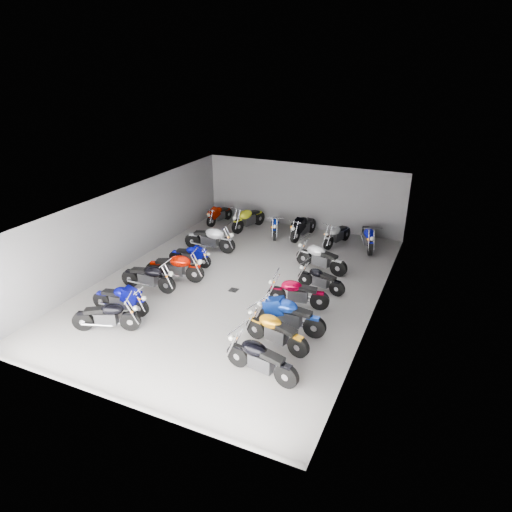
# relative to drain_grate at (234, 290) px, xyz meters

# --- Properties ---
(ground) EXTENTS (14.00, 14.00, 0.00)m
(ground) POSITION_rel_drain_grate_xyz_m (0.00, 0.50, -0.01)
(ground) COLOR gray
(ground) RESTS_ON ground
(wall_back) EXTENTS (10.00, 0.10, 3.20)m
(wall_back) POSITION_rel_drain_grate_xyz_m (0.00, 7.50, 1.59)
(wall_back) COLOR slate
(wall_back) RESTS_ON ground
(wall_left) EXTENTS (0.10, 14.00, 3.20)m
(wall_left) POSITION_rel_drain_grate_xyz_m (-5.00, 0.50, 1.59)
(wall_left) COLOR slate
(wall_left) RESTS_ON ground
(wall_right) EXTENTS (0.10, 14.00, 3.20)m
(wall_right) POSITION_rel_drain_grate_xyz_m (5.00, 0.50, 1.59)
(wall_right) COLOR slate
(wall_right) RESTS_ON ground
(ceiling) EXTENTS (10.00, 14.00, 0.04)m
(ceiling) POSITION_rel_drain_grate_xyz_m (0.00, 0.50, 3.21)
(ceiling) COLOR black
(ceiling) RESTS_ON wall_back
(drain_grate) EXTENTS (0.32, 0.32, 0.01)m
(drain_grate) POSITION_rel_drain_grate_xyz_m (0.00, 0.00, 0.00)
(drain_grate) COLOR black
(drain_grate) RESTS_ON ground
(motorcycle_left_a) EXTENTS (2.01, 1.00, 0.94)m
(motorcycle_left_a) POSITION_rel_drain_grate_xyz_m (-2.37, -4.00, 0.51)
(motorcycle_left_a) COLOR black
(motorcycle_left_a) RESTS_ON ground
(motorcycle_left_b) EXTENTS (2.11, 0.47, 0.93)m
(motorcycle_left_b) POSITION_rel_drain_grate_xyz_m (-2.69, -2.97, 0.50)
(motorcycle_left_b) COLOR black
(motorcycle_left_b) RESTS_ON ground
(motorcycle_left_c) EXTENTS (2.22, 0.48, 0.97)m
(motorcycle_left_c) POSITION_rel_drain_grate_xyz_m (-2.82, -1.26, 0.53)
(motorcycle_left_c) COLOR black
(motorcycle_left_c) RESTS_ON ground
(motorcycle_left_d) EXTENTS (2.30, 0.71, 1.02)m
(motorcycle_left_d) POSITION_rel_drain_grate_xyz_m (-2.38, -0.20, 0.55)
(motorcycle_left_d) COLOR black
(motorcycle_left_d) RESTS_ON ground
(motorcycle_left_e) EXTENTS (1.87, 0.41, 0.82)m
(motorcycle_left_e) POSITION_rel_drain_grate_xyz_m (-2.57, 1.17, 0.44)
(motorcycle_left_e) COLOR black
(motorcycle_left_e) RESTS_ON ground
(motorcycle_left_f) EXTENTS (2.36, 0.52, 1.04)m
(motorcycle_left_f) POSITION_rel_drain_grate_xyz_m (-2.60, 2.88, 0.56)
(motorcycle_left_f) COLOR black
(motorcycle_left_f) RESTS_ON ground
(motorcycle_right_a) EXTENTS (2.23, 0.58, 0.99)m
(motorcycle_right_a) POSITION_rel_drain_grate_xyz_m (2.88, -4.05, 0.53)
(motorcycle_right_a) COLOR black
(motorcycle_right_a) RESTS_ON ground
(motorcycle_right_b) EXTENTS (2.18, 0.68, 0.97)m
(motorcycle_right_b) POSITION_rel_drain_grate_xyz_m (2.75, -2.64, 0.52)
(motorcycle_right_b) COLOR black
(motorcycle_right_b) RESTS_ON ground
(motorcycle_right_c) EXTENTS (2.32, 0.45, 1.02)m
(motorcycle_right_c) POSITION_rel_drain_grate_xyz_m (2.80, -1.70, 0.55)
(motorcycle_right_c) COLOR black
(motorcycle_right_c) RESTS_ON ground
(motorcycle_right_d) EXTENTS (2.15, 0.54, 0.95)m
(motorcycle_right_d) POSITION_rel_drain_grate_xyz_m (2.52, -0.15, 0.51)
(motorcycle_right_d) COLOR black
(motorcycle_right_d) RESTS_ON ground
(motorcycle_right_e) EXTENTS (1.89, 0.53, 0.84)m
(motorcycle_right_e) POSITION_rel_drain_grate_xyz_m (2.90, 1.30, 0.45)
(motorcycle_right_e) COLOR black
(motorcycle_right_e) RESTS_ON ground
(motorcycle_right_f) EXTENTS (2.24, 0.69, 1.00)m
(motorcycle_right_f) POSITION_rel_drain_grate_xyz_m (2.40, 2.94, 0.54)
(motorcycle_right_f) COLOR black
(motorcycle_right_f) RESTS_ON ground
(motorcycle_back_a) EXTENTS (0.51, 1.95, 0.86)m
(motorcycle_back_a) POSITION_rel_drain_grate_xyz_m (-3.98, 6.22, 0.46)
(motorcycle_back_a) COLOR black
(motorcycle_back_a) RESTS_ON ground
(motorcycle_back_b) EXTENTS (0.77, 2.27, 1.02)m
(motorcycle_back_b) POSITION_rel_drain_grate_xyz_m (-2.25, 6.03, 0.55)
(motorcycle_back_b) COLOR black
(motorcycle_back_b) RESTS_ON ground
(motorcycle_back_c) EXTENTS (0.83, 1.95, 0.89)m
(motorcycle_back_c) POSITION_rel_drain_grate_xyz_m (-0.73, 5.82, 0.48)
(motorcycle_back_c) COLOR black
(motorcycle_back_c) RESTS_ON ground
(motorcycle_back_d) EXTENTS (0.58, 2.26, 1.00)m
(motorcycle_back_d) POSITION_rel_drain_grate_xyz_m (0.60, 6.06, 0.54)
(motorcycle_back_d) COLOR black
(motorcycle_back_d) RESTS_ON ground
(motorcycle_back_e) EXTENTS (0.72, 2.07, 0.93)m
(motorcycle_back_e) POSITION_rel_drain_grate_xyz_m (2.29, 5.83, 0.50)
(motorcycle_back_e) COLOR black
(motorcycle_back_e) RESTS_ON ground
(motorcycle_back_f) EXTENTS (0.93, 2.18, 1.00)m
(motorcycle_back_f) POSITION_rel_drain_grate_xyz_m (3.64, 6.01, 0.54)
(motorcycle_back_f) COLOR black
(motorcycle_back_f) RESTS_ON ground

